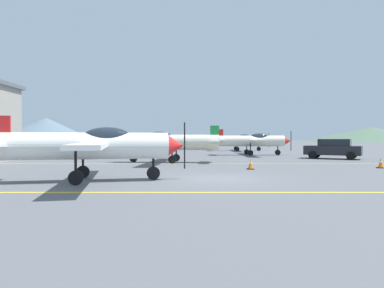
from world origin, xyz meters
name	(u,v)px	position (x,y,z in m)	size (l,w,h in m)	color
ground_plane	(215,179)	(0.00, 0.00, 0.00)	(400.00, 400.00, 0.00)	#54565B
apron_line_near	(224,193)	(0.00, -3.62, 0.01)	(80.00, 0.16, 0.01)	yellow
apron_line_far	(206,164)	(0.00, 8.06, 0.01)	(80.00, 0.16, 0.01)	yellow
airplane_near	(90,145)	(-5.03, -0.79, 1.45)	(7.51, 8.57, 2.57)	white
airplane_mid	(166,142)	(-2.77, 9.34, 1.45)	(7.46, 8.58, 2.57)	silver
airplane_far	(252,141)	(5.02, 19.17, 1.45)	(7.38, 8.53, 2.57)	silver
airplane_back	(239,140)	(5.27, 30.01, 1.45)	(7.42, 8.56, 2.57)	white
car_sedan	(331,148)	(10.49, 13.34, 0.84)	(4.62, 3.72, 1.62)	black
traffic_cone_front	(379,163)	(9.68, 4.96, 0.29)	(0.36, 0.36, 0.59)	black
traffic_cone_side	(249,164)	(2.16, 4.26, 0.29)	(0.36, 0.36, 0.59)	black
hill_left	(44,129)	(-75.58, 157.78, 5.93)	(50.05, 50.05, 11.86)	slate
hill_centerleft	(369,134)	(74.47, 127.91, 3.07)	(56.02, 56.02, 6.14)	#4C6651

